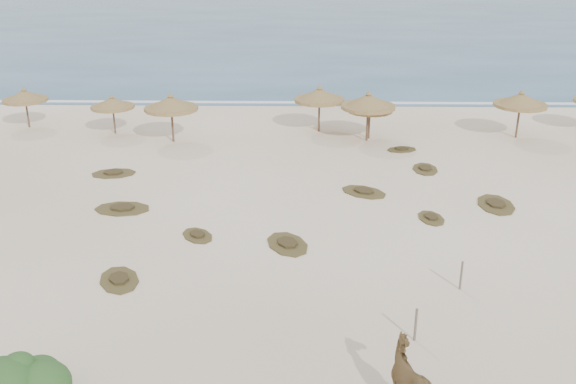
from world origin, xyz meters
TOP-DOWN VIEW (x-y plane):
  - ground at (0.00, 0.00)m, footprint 160.00×160.00m
  - ocean at (0.00, 75.00)m, footprint 200.00×100.00m
  - foam_line at (0.00, 26.00)m, footprint 70.00×0.60m
  - palapa_0 at (-16.09, 19.23)m, footprint 2.96×2.96m
  - palapa_1 at (-10.16, 17.92)m, footprint 3.48×3.48m
  - palapa_2 at (-6.23, 16.31)m, footprint 3.28×3.28m
  - palapa_3 at (2.54, 18.67)m, footprint 3.34×3.34m
  - palapa_4 at (5.37, 16.76)m, footprint 3.61×3.61m
  - palapa_5 at (5.54, 17.20)m, footprint 3.10×3.10m
  - palapa_6 at (14.57, 17.57)m, footprint 3.25×3.25m
  - horse at (4.38, -6.88)m, footprint 1.89×2.33m
  - fence_post_near at (4.89, -3.74)m, footprint 0.11×0.11m
  - fence_post_far at (6.98, -0.65)m, footprint 0.10×0.10m
  - scrub_1 at (-6.66, 6.10)m, footprint 2.60×1.75m
  - scrub_2 at (-2.84, 3.38)m, footprint 1.86×2.00m
  - scrub_3 at (4.44, 8.33)m, footprint 2.74×2.54m
  - scrub_4 at (7.10, 5.31)m, footprint 1.32×1.80m
  - scrub_5 at (10.35, 6.88)m, footprint 1.70×2.55m
  - scrub_6 at (-8.30, 10.67)m, footprint 2.48×1.83m
  - scrub_7 at (7.97, 11.62)m, footprint 1.42×2.08m
  - scrub_9 at (0.87, 2.68)m, footprint 2.31×2.74m
  - scrub_10 at (7.22, 14.92)m, footprint 1.98×1.55m
  - scrub_11 at (-5.11, -0.30)m, footprint 2.10×2.48m

SIDE VIEW (x-z plane):
  - ground at x=0.00m, z-range 0.00..0.00m
  - ocean at x=0.00m, z-range 0.00..0.01m
  - foam_line at x=0.00m, z-range 0.00..0.01m
  - scrub_9 at x=0.87m, z-range -0.03..0.13m
  - scrub_4 at x=7.10m, z-range -0.03..0.13m
  - scrub_7 at x=7.97m, z-range -0.03..0.13m
  - scrub_1 at x=-6.66m, z-range -0.03..0.13m
  - scrub_2 at x=-2.84m, z-range -0.03..0.13m
  - scrub_3 at x=4.44m, z-range -0.03..0.13m
  - scrub_5 at x=10.35m, z-range -0.03..0.13m
  - scrub_6 at x=-8.30m, z-range -0.03..0.13m
  - scrub_10 at x=7.22m, z-range -0.03..0.13m
  - scrub_11 at x=-5.11m, z-range -0.03..0.13m
  - fence_post_far at x=6.98m, z-range 0.00..1.09m
  - fence_post_near at x=4.89m, z-range 0.00..1.11m
  - horse at x=4.38m, z-range 0.00..1.80m
  - palapa_1 at x=-10.16m, z-range 0.69..3.17m
  - palapa_5 at x=5.54m, z-range 0.71..3.30m
  - palapa_0 at x=-16.09m, z-range 0.72..3.33m
  - palapa_3 at x=2.54m, z-range 0.81..3.76m
  - palapa_6 at x=14.57m, z-range 0.82..3.78m
  - palapa_2 at x=-6.23m, z-range 0.82..3.80m
  - palapa_4 at x=5.37m, z-range 0.84..3.89m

